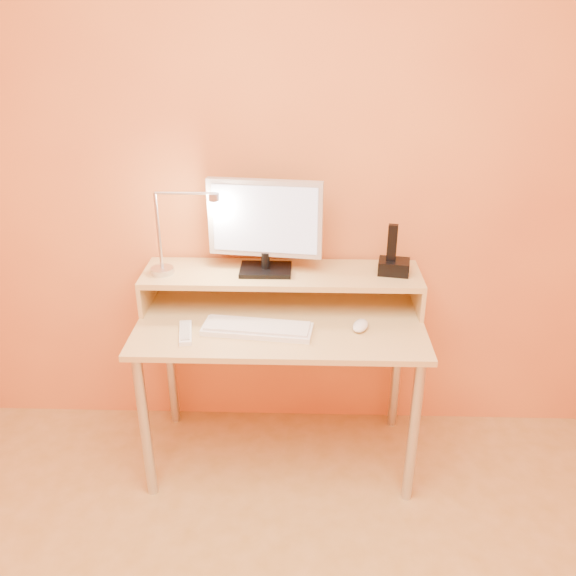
{
  "coord_description": "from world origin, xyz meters",
  "views": [
    {
      "loc": [
        0.1,
        -1.01,
        1.91
      ],
      "look_at": [
        0.03,
        1.13,
        0.9
      ],
      "focal_mm": 37.01,
      "sensor_mm": 36.0,
      "label": 1
    }
  ],
  "objects_px": {
    "lamp_base": "(162,271)",
    "mouse": "(360,326)",
    "phone_dock": "(394,267)",
    "remote_control": "(186,333)",
    "monitor_panel": "(265,218)",
    "keyboard": "(257,329)"
  },
  "relations": [
    {
      "from": "monitor_panel",
      "to": "phone_dock",
      "type": "relative_size",
      "value": 3.71
    },
    {
      "from": "monitor_panel",
      "to": "mouse",
      "type": "height_order",
      "value": "monitor_panel"
    },
    {
      "from": "monitor_panel",
      "to": "mouse",
      "type": "distance_m",
      "value": 0.59
    },
    {
      "from": "lamp_base",
      "to": "monitor_panel",
      "type": "bearing_deg",
      "value": 5.17
    },
    {
      "from": "keyboard",
      "to": "remote_control",
      "type": "distance_m",
      "value": 0.29
    },
    {
      "from": "mouse",
      "to": "remote_control",
      "type": "distance_m",
      "value": 0.71
    },
    {
      "from": "lamp_base",
      "to": "remote_control",
      "type": "relative_size",
      "value": 0.55
    },
    {
      "from": "lamp_base",
      "to": "mouse",
      "type": "relative_size",
      "value": 0.95
    },
    {
      "from": "remote_control",
      "to": "phone_dock",
      "type": "bearing_deg",
      "value": 7.87
    },
    {
      "from": "monitor_panel",
      "to": "remote_control",
      "type": "bearing_deg",
      "value": -130.24
    },
    {
      "from": "keyboard",
      "to": "remote_control",
      "type": "relative_size",
      "value": 2.45
    },
    {
      "from": "phone_dock",
      "to": "remote_control",
      "type": "xyz_separation_m",
      "value": [
        -0.86,
        -0.28,
        -0.18
      ]
    },
    {
      "from": "lamp_base",
      "to": "phone_dock",
      "type": "distance_m",
      "value": 0.99
    },
    {
      "from": "keyboard",
      "to": "monitor_panel",
      "type": "bearing_deg",
      "value": 92.06
    },
    {
      "from": "keyboard",
      "to": "mouse",
      "type": "distance_m",
      "value": 0.42
    },
    {
      "from": "monitor_panel",
      "to": "keyboard",
      "type": "height_order",
      "value": "monitor_panel"
    },
    {
      "from": "monitor_panel",
      "to": "phone_dock",
      "type": "xyz_separation_m",
      "value": [
        0.55,
        -0.01,
        -0.21
      ]
    },
    {
      "from": "phone_dock",
      "to": "mouse",
      "type": "xyz_separation_m",
      "value": [
        -0.15,
        -0.21,
        -0.17
      ]
    },
    {
      "from": "monitor_panel",
      "to": "remote_control",
      "type": "xyz_separation_m",
      "value": [
        -0.31,
        -0.29,
        -0.39
      ]
    },
    {
      "from": "monitor_panel",
      "to": "lamp_base",
      "type": "bearing_deg",
      "value": -168.06
    },
    {
      "from": "monitor_panel",
      "to": "keyboard",
      "type": "xyz_separation_m",
      "value": [
        -0.02,
        -0.25,
        -0.39
      ]
    },
    {
      "from": "keyboard",
      "to": "lamp_base",
      "type": "bearing_deg",
      "value": 160.02
    }
  ]
}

